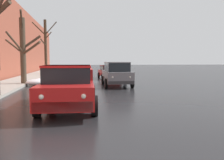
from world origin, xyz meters
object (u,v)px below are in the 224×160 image
pickup_truck_red_approaching_near_lane (69,86)px  sedan_red_parked_kerbside_mid (109,72)px  bare_tree_mid_block (23,50)px  suv_grey_parked_kerbside_close (116,73)px  bare_tree_far_down_block (45,46)px

pickup_truck_red_approaching_near_lane → sedan_red_parked_kerbside_mid: pickup_truck_red_approaching_near_lane is taller
bare_tree_mid_block → pickup_truck_red_approaching_near_lane: bare_tree_mid_block is taller
pickup_truck_red_approaching_near_lane → suv_grey_parked_kerbside_close: bearing=67.1°
bare_tree_mid_block → bare_tree_far_down_block: size_ratio=0.76×
bare_tree_far_down_block → sedan_red_parked_kerbside_mid: size_ratio=1.75×
bare_tree_mid_block → sedan_red_parked_kerbside_mid: size_ratio=1.33×
bare_tree_mid_block → pickup_truck_red_approaching_near_lane: bearing=-67.9°
sedan_red_parked_kerbside_mid → suv_grey_parked_kerbside_close: bearing=-93.2°
bare_tree_far_down_block → pickup_truck_red_approaching_near_lane: size_ratio=1.36×
bare_tree_mid_block → suv_grey_parked_kerbside_close: bearing=-11.8°
bare_tree_mid_block → bare_tree_far_down_block: 13.47m
pickup_truck_red_approaching_near_lane → bare_tree_far_down_block: bearing=99.5°
bare_tree_far_down_block → suv_grey_parked_kerbside_close: (7.10, -14.89, -2.95)m
pickup_truck_red_approaching_near_lane → sedan_red_parked_kerbside_mid: size_ratio=1.29×
pickup_truck_red_approaching_near_lane → suv_grey_parked_kerbside_close: 8.45m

